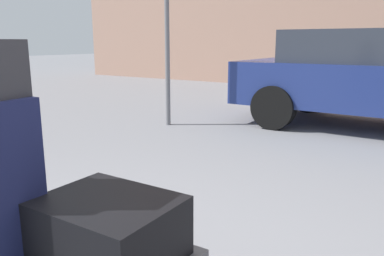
# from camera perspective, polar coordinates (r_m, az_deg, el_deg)

# --- Properties ---
(suitcase_black_front_right) EXTENTS (0.57, 0.46, 0.27)m
(suitcase_black_front_right) POSITION_cam_1_polar(r_m,az_deg,el_deg) (1.75, -12.15, -14.27)
(suitcase_black_front_right) COLOR black
(suitcase_black_front_right) RESTS_ON luggage_cart
(no_parking_sign) EXTENTS (0.50, 0.07, 2.51)m
(no_parking_sign) POSITION_cam_1_polar(r_m,az_deg,el_deg) (5.89, -3.69, 15.37)
(no_parking_sign) COLOR slate
(no_parking_sign) RESTS_ON ground_plane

